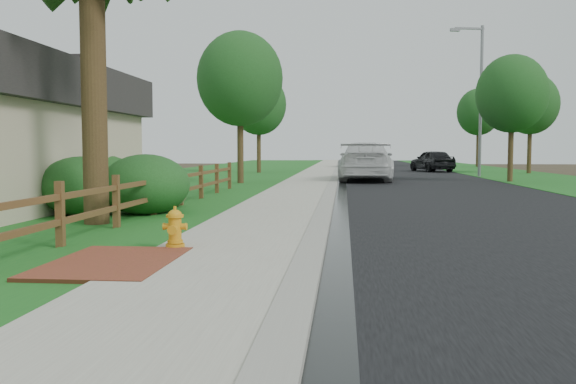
# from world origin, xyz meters

# --- Properties ---
(ground) EXTENTS (120.00, 120.00, 0.00)m
(ground) POSITION_xyz_m (0.00, 0.00, 0.00)
(ground) COLOR #342E1C
(road) EXTENTS (8.00, 90.00, 0.02)m
(road) POSITION_xyz_m (4.60, 35.00, 0.01)
(road) COLOR black
(road) RESTS_ON ground
(curb) EXTENTS (0.40, 90.00, 0.12)m
(curb) POSITION_xyz_m (0.40, 35.00, 0.06)
(curb) COLOR gray
(curb) RESTS_ON ground
(wet_gutter) EXTENTS (0.50, 90.00, 0.00)m
(wet_gutter) POSITION_xyz_m (0.75, 35.00, 0.02)
(wet_gutter) COLOR black
(wet_gutter) RESTS_ON road
(sidewalk) EXTENTS (2.20, 90.00, 0.10)m
(sidewalk) POSITION_xyz_m (-0.90, 35.00, 0.05)
(sidewalk) COLOR #A19C8C
(sidewalk) RESTS_ON ground
(grass_strip) EXTENTS (1.60, 90.00, 0.06)m
(grass_strip) POSITION_xyz_m (-2.80, 35.00, 0.03)
(grass_strip) COLOR #19591E
(grass_strip) RESTS_ON ground
(lawn_near) EXTENTS (9.00, 90.00, 0.04)m
(lawn_near) POSITION_xyz_m (-8.00, 35.00, 0.02)
(lawn_near) COLOR #19591E
(lawn_near) RESTS_ON ground
(verge_far) EXTENTS (6.00, 90.00, 0.04)m
(verge_far) POSITION_xyz_m (11.50, 35.00, 0.02)
(verge_far) COLOR #19591E
(verge_far) RESTS_ON ground
(brick_patch) EXTENTS (1.60, 2.40, 0.11)m
(brick_patch) POSITION_xyz_m (-2.20, -1.00, 0.06)
(brick_patch) COLOR brown
(brick_patch) RESTS_ON ground
(ranch_fence) EXTENTS (0.12, 16.92, 1.10)m
(ranch_fence) POSITION_xyz_m (-3.60, 6.40, 0.62)
(ranch_fence) COLOR #54311C
(ranch_fence) RESTS_ON ground
(fire_hydrant) EXTENTS (0.41, 0.33, 0.63)m
(fire_hydrant) POSITION_xyz_m (-1.70, 0.26, 0.39)
(fire_hydrant) COLOR gold
(fire_hydrant) RESTS_ON sidewalk
(white_suv) EXTENTS (2.96, 6.70, 1.91)m
(white_suv) POSITION_xyz_m (2.00, 22.34, 0.98)
(white_suv) COLOR silver
(white_suv) RESTS_ON road
(dark_car_mid) EXTENTS (3.04, 4.91, 1.56)m
(dark_car_mid) POSITION_xyz_m (7.20, 35.70, 0.80)
(dark_car_mid) COLOR black
(dark_car_mid) RESTS_ON road
(dark_car_far) EXTENTS (2.31, 4.98, 1.58)m
(dark_car_far) POSITION_xyz_m (2.00, 44.41, 0.81)
(dark_car_far) COLOR black
(dark_car_far) RESTS_ON road
(streetlight) EXTENTS (1.98, 0.61, 8.65)m
(streetlight) POSITION_xyz_m (8.54, 27.22, 4.90)
(streetlight) COLOR slate
(streetlight) RESTS_ON ground
(boulder) EXTENTS (1.31, 1.08, 0.78)m
(boulder) POSITION_xyz_m (-3.90, 7.08, 0.39)
(boulder) COLOR brown
(boulder) RESTS_ON ground
(shrub_b) EXTENTS (2.15, 2.15, 1.49)m
(shrub_b) POSITION_xyz_m (-3.90, 5.52, 0.74)
(shrub_b) COLOR #1A4117
(shrub_b) RESTS_ON ground
(shrub_c) EXTENTS (2.62, 2.62, 1.44)m
(shrub_c) POSITION_xyz_m (-5.41, 5.25, 0.72)
(shrub_c) COLOR #1A4117
(shrub_c) RESTS_ON ground
(shrub_d) EXTENTS (2.65, 2.65, 1.44)m
(shrub_d) POSITION_xyz_m (-6.34, 8.83, 0.72)
(shrub_d) COLOR #1A4117
(shrub_d) RESTS_ON ground
(tree_near_left) EXTENTS (3.96, 3.96, 7.02)m
(tree_near_left) POSITION_xyz_m (-3.90, 19.13, 4.83)
(tree_near_left) COLOR #372616
(tree_near_left) RESTS_ON ground
(tree_near_right) EXTENTS (3.44, 3.44, 6.20)m
(tree_near_right) POSITION_xyz_m (9.00, 21.84, 4.29)
(tree_near_right) COLOR #372616
(tree_near_right) RESTS_ON ground
(tree_mid_left) EXTENTS (3.73, 3.73, 6.68)m
(tree_mid_left) POSITION_xyz_m (-4.85, 32.07, 4.61)
(tree_mid_left) COLOR #372616
(tree_mid_left) RESTS_ON ground
(tree_mid_right) EXTENTS (3.62, 3.62, 6.56)m
(tree_mid_right) POSITION_xyz_m (13.00, 32.44, 4.55)
(tree_mid_right) COLOR #372616
(tree_mid_right) RESTS_ON ground
(tree_far_right) EXTENTS (3.86, 3.86, 7.12)m
(tree_far_right) POSITION_xyz_m (13.00, 47.91, 4.98)
(tree_far_right) COLOR #372616
(tree_far_right) RESTS_ON ground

